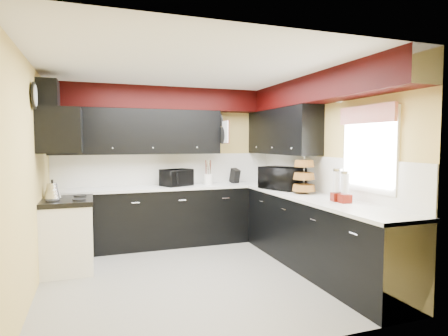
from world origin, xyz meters
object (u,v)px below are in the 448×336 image
at_px(toaster_oven, 177,178).
at_px(utensil_crock, 208,179).
at_px(kettle, 52,190).
at_px(knife_block, 235,176).
at_px(microwave, 282,178).

bearing_deg(toaster_oven, utensil_crock, -21.47).
height_order(utensil_crock, kettle, same).
relative_size(toaster_oven, knife_block, 1.90).
relative_size(utensil_crock, knife_block, 0.71).
bearing_deg(microwave, toaster_oven, 32.77).
relative_size(microwave, utensil_crock, 3.51).
bearing_deg(microwave, kettle, 61.24).
bearing_deg(kettle, microwave, -6.29).
bearing_deg(utensil_crock, toaster_oven, -176.91).
height_order(utensil_crock, knife_block, knife_block).
distance_m(utensil_crock, kettle, 2.38).
xyz_separation_m(knife_block, kettle, (-2.78, -0.68, -0.05)).
relative_size(toaster_oven, utensil_crock, 2.68).
bearing_deg(knife_block, toaster_oven, 172.10).
bearing_deg(utensil_crock, microwave, -49.38).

